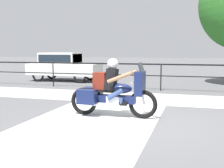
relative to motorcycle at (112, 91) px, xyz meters
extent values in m
plane|color=#565659|center=(0.67, -0.38, -0.68)|extent=(120.00, 120.00, 0.00)
cube|color=#B7B2A8|center=(0.67, 3.02, -0.67)|extent=(44.00, 2.40, 0.01)
cube|color=silver|center=(-0.30, -0.58, -0.67)|extent=(3.04, 6.00, 0.01)
cube|color=black|center=(0.67, 5.13, 0.45)|extent=(36.00, 0.04, 0.06)
cube|color=black|center=(0.67, 5.13, -0.04)|extent=(36.00, 0.03, 0.04)
cylinder|color=black|center=(-4.43, 5.13, -0.10)|extent=(0.05, 0.05, 1.15)
cylinder|color=black|center=(0.67, 5.13, -0.10)|extent=(0.05, 0.05, 1.15)
torus|color=black|center=(0.82, 0.00, -0.31)|extent=(0.73, 0.11, 0.73)
torus|color=black|center=(-0.77, 0.00, -0.31)|extent=(0.73, 0.11, 0.73)
cube|color=#141E47|center=(0.02, 0.00, -0.21)|extent=(1.21, 0.22, 0.20)
cube|color=silver|center=(0.06, 0.00, -0.26)|extent=(0.34, 0.26, 0.26)
ellipsoid|color=#141E47|center=(0.21, 0.00, 0.07)|extent=(0.63, 0.30, 0.26)
cube|color=black|center=(-0.14, 0.00, 0.01)|extent=(0.70, 0.28, 0.08)
cube|color=#141E47|center=(0.74, 0.00, 0.22)|extent=(0.20, 0.52, 0.60)
cube|color=#1E232B|center=(0.76, 0.00, 0.62)|extent=(0.10, 0.44, 0.24)
cylinder|color=silver|center=(0.60, 0.00, 0.27)|extent=(0.04, 0.70, 0.04)
cylinder|color=silver|center=(-0.17, -0.16, -0.34)|extent=(0.87, 0.09, 0.09)
cube|color=#141E47|center=(-0.59, -0.24, -0.14)|extent=(0.48, 0.28, 0.37)
cube|color=#141E47|center=(-0.59, 0.24, -0.14)|extent=(0.48, 0.28, 0.37)
cylinder|color=silver|center=(0.79, 0.00, -0.05)|extent=(0.18, 0.06, 0.53)
cube|color=black|center=(-0.01, 0.00, 0.30)|extent=(0.31, 0.36, 0.56)
sphere|color=#8C6647|center=(0.03, 0.00, 0.67)|extent=(0.23, 0.23, 0.23)
sphere|color=#B7B7BC|center=(0.03, 0.00, 0.69)|extent=(0.29, 0.29, 0.29)
cylinder|color=#33477A|center=(0.14, -0.15, -0.05)|extent=(0.44, 0.13, 0.34)
cylinder|color=#33477A|center=(0.29, -0.15, -0.22)|extent=(0.11, 0.11, 0.15)
cube|color=black|center=(0.34, -0.15, -0.29)|extent=(0.20, 0.10, 0.09)
cylinder|color=#33477A|center=(0.14, 0.15, -0.05)|extent=(0.44, 0.13, 0.34)
cylinder|color=#33477A|center=(0.29, 0.15, -0.22)|extent=(0.11, 0.11, 0.15)
cube|color=black|center=(0.34, 0.15, -0.29)|extent=(0.20, 0.10, 0.09)
cylinder|color=#8C6647|center=(0.29, -0.30, 0.39)|extent=(0.64, 0.09, 0.32)
cylinder|color=#8C6647|center=(0.29, 0.30, 0.39)|extent=(0.64, 0.09, 0.32)
cube|color=maroon|center=(-0.31, 0.00, 0.25)|extent=(0.32, 0.29, 0.43)
cube|color=silver|center=(-4.99, 7.51, -0.01)|extent=(4.01, 1.66, 0.62)
cube|color=silver|center=(-5.23, 7.51, 0.61)|extent=(2.08, 1.46, 0.61)
cube|color=#19232D|center=(-4.21, 7.51, 0.61)|extent=(0.04, 1.30, 0.49)
cube|color=#19232D|center=(-5.23, 7.51, 0.61)|extent=(1.92, 1.50, 0.40)
torus|color=black|center=(-3.75, 6.75, -0.32)|extent=(0.72, 0.11, 0.72)
torus|color=black|center=(-3.75, 8.28, -0.32)|extent=(0.72, 0.11, 0.72)
torus|color=black|center=(-6.23, 6.75, -0.32)|extent=(0.72, 0.11, 0.72)
torus|color=black|center=(-6.23, 8.28, -0.32)|extent=(0.72, 0.11, 0.72)
camera|label=1|loc=(2.03, -6.85, 1.03)|focal=45.00mm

